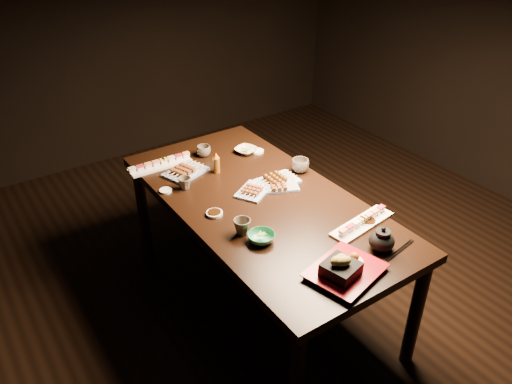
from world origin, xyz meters
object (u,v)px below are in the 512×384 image
dining_table (261,252)px  yakitori_plate_right (280,183)px  teacup_near_left (242,227)px  teapot (382,238)px  edamame_bowl_cream (246,150)px  edamame_bowl_green (261,238)px  teacup_mid_right (300,166)px  yakitori_plate_center (253,188)px  sushi_platter_near (362,221)px  tempura_tray (346,263)px  sushi_platter_far (160,163)px  condiment_bottle (216,163)px  yakitori_plate_left (185,169)px  teacup_far_left (185,183)px  teacup_far_right (204,151)px

dining_table → yakitori_plate_right: (0.17, 0.05, 0.40)m
teacup_near_left → teapot: (0.48, -0.48, 0.02)m
dining_table → edamame_bowl_cream: size_ratio=13.42×
edamame_bowl_green → teacup_mid_right: (0.59, 0.44, 0.02)m
edamame_bowl_green → edamame_bowl_cream: edamame_bowl_green is taller
dining_table → edamame_bowl_cream: 0.69m
edamame_bowl_cream → teacup_mid_right: bearing=-71.7°
dining_table → yakitori_plate_center: yakitori_plate_center is taller
sushi_platter_near → tempura_tray: 0.41m
teacup_near_left → edamame_bowl_cream: bearing=55.5°
teapot → dining_table: bearing=81.3°
yakitori_plate_center → teacup_mid_right: teacup_mid_right is taller
edamame_bowl_cream → yakitori_plate_right: bearing=-98.8°
sushi_platter_near → teacup_mid_right: teacup_mid_right is taller
sushi_platter_near → sushi_platter_far: 1.30m
yakitori_plate_center → condiment_bottle: bearing=69.5°
edamame_bowl_cream → yakitori_plate_left: bearing=-177.0°
edamame_bowl_cream → teapot: 1.21m
teacup_near_left → teacup_far_left: bearing=93.6°
sushi_platter_far → yakitori_plate_center: (0.30, -0.58, 0.00)m
yakitori_plate_left → edamame_bowl_cream: bearing=-16.0°
edamame_bowl_cream → teapot: teapot is taller
yakitori_plate_left → teacup_far_left: (-0.09, -0.16, 0.00)m
dining_table → teacup_mid_right: bearing=13.0°
sushi_platter_far → teacup_far_left: bearing=91.3°
yakitori_plate_right → teapot: size_ratio=1.37×
yakitori_plate_center → yakitori_plate_right: (0.16, -0.04, -0.00)m
teacup_mid_right → teacup_far_right: bearing=126.7°
yakitori_plate_right → teacup_far_right: 0.61m
edamame_bowl_green → dining_table: bearing=55.3°
sushi_platter_far → yakitori_plate_left: yakitori_plate_left is taller
yakitori_plate_left → teacup_near_left: 0.71m
sushi_platter_far → yakitori_plate_right: (0.47, -0.62, 0.00)m
sushi_platter_near → condiment_bottle: (-0.33, 0.90, 0.04)m
yakitori_plate_right → edamame_bowl_green: (-0.39, -0.36, -0.00)m
teacup_near_left → teapot: teapot is taller
sushi_platter_near → condiment_bottle: condiment_bottle is taller
sushi_platter_far → edamame_bowl_green: bearing=95.3°
teacup_far_left → condiment_bottle: 0.26m
teacup_far_right → teacup_near_left: bearing=-106.7°
sushi_platter_near → teacup_far_left: 1.02m
sushi_platter_near → edamame_bowl_green: (-0.50, 0.18, -0.00)m
yakitori_plate_left → tempura_tray: size_ratio=0.74×
teacup_near_left → teacup_mid_right: (0.63, 0.33, 0.00)m
edamame_bowl_green → condiment_bottle: (0.17, 0.72, 0.04)m
sushi_platter_near → yakitori_plate_center: bearing=107.9°
yakitori_plate_right → yakitori_plate_left: 0.59m
teapot → condiment_bottle: condiment_bottle is taller
teacup_near_left → teacup_far_left: (-0.03, 0.55, -0.01)m
teacup_near_left → sushi_platter_near: bearing=-27.6°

